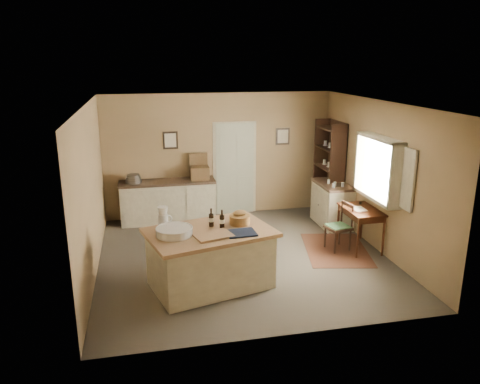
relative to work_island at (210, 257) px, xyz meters
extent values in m
plane|color=#524A3E|center=(0.73, 0.95, -0.48)|extent=(5.00, 5.00, 0.00)
cube|color=#977A54|center=(0.73, 3.45, 0.87)|extent=(5.00, 0.10, 2.70)
cube|color=#977A54|center=(0.73, -1.55, 0.87)|extent=(5.00, 0.10, 2.70)
cube|color=#977A54|center=(-1.77, 0.95, 0.87)|extent=(0.10, 5.00, 2.70)
cube|color=#977A54|center=(3.23, 0.95, 0.87)|extent=(0.10, 5.00, 2.70)
plane|color=silver|center=(0.73, 0.95, 2.22)|extent=(5.00, 5.00, 0.00)
cube|color=#ACB096|center=(1.08, 3.42, 0.57)|extent=(0.97, 0.06, 2.11)
cube|color=black|center=(-0.32, 3.43, 1.24)|extent=(0.32, 0.02, 0.38)
cube|color=beige|center=(-0.32, 3.41, 1.24)|extent=(0.24, 0.01, 0.30)
cube|color=black|center=(2.18, 3.43, 1.24)|extent=(0.32, 0.02, 0.38)
cube|color=beige|center=(2.18, 3.41, 1.24)|extent=(0.24, 0.01, 0.30)
cube|color=beige|center=(3.11, 0.75, 0.54)|extent=(0.25, 1.32, 0.06)
cube|color=beige|center=(3.11, 0.75, 1.60)|extent=(0.25, 1.32, 0.06)
cube|color=white|center=(3.23, 0.75, 1.07)|extent=(0.01, 1.20, 1.00)
cube|color=beige|center=(3.19, -0.07, 1.07)|extent=(0.04, 0.35, 1.00)
cube|color=beige|center=(3.19, 1.57, 1.07)|extent=(0.04, 0.35, 1.00)
cube|color=beige|center=(0.01, 0.00, -0.06)|extent=(1.93, 1.48, 0.85)
cube|color=#916A49|center=(0.01, 0.00, 0.40)|extent=(2.09, 1.63, 0.06)
cylinder|color=white|center=(-0.53, -0.08, 0.48)|extent=(0.54, 0.54, 0.11)
cube|color=#916A49|center=(0.02, -0.25, 0.44)|extent=(0.61, 0.50, 0.03)
cube|color=black|center=(0.44, -0.23, 0.44)|extent=(0.45, 0.36, 0.02)
cylinder|color=olive|center=(0.51, 0.19, 0.50)|extent=(0.32, 0.32, 0.14)
cylinder|color=black|center=(0.06, 0.18, 0.57)|extent=(0.08, 0.08, 0.29)
cylinder|color=black|center=(0.21, 0.07, 0.57)|extent=(0.08, 0.08, 0.29)
cube|color=beige|center=(-0.44, 3.15, -0.06)|extent=(1.98, 0.55, 0.85)
cube|color=#332319|center=(-0.44, 3.15, 0.39)|extent=(2.02, 0.58, 0.05)
cube|color=#4B351D|center=(0.26, 3.15, 0.56)|extent=(0.40, 0.30, 0.28)
cylinder|color=#59544F|center=(-1.13, 3.15, 0.51)|extent=(0.34, 0.34, 0.18)
cube|color=#4C2518|center=(2.48, 0.91, -0.48)|extent=(1.40, 1.79, 0.01)
cube|color=#32160A|center=(2.93, 0.91, 0.27)|extent=(0.57, 0.93, 0.03)
cube|color=#32160A|center=(2.93, 0.91, 0.20)|extent=(0.51, 0.87, 0.10)
cube|color=silver|center=(2.88, 0.91, 0.29)|extent=(0.22, 0.30, 0.01)
cylinder|color=black|center=(3.03, 1.17, 0.31)|extent=(0.05, 0.05, 0.05)
cylinder|color=#32160A|center=(2.69, 0.48, -0.12)|extent=(0.04, 0.04, 0.72)
cylinder|color=#32160A|center=(3.18, 0.48, -0.12)|extent=(0.04, 0.04, 0.72)
cylinder|color=#32160A|center=(2.69, 1.33, -0.12)|extent=(0.04, 0.04, 0.72)
cylinder|color=#32160A|center=(3.18, 1.33, -0.12)|extent=(0.04, 0.04, 0.72)
cube|color=beige|center=(2.93, 2.23, -0.06)|extent=(0.56, 1.03, 0.85)
cube|color=#332319|center=(2.93, 2.23, 0.39)|extent=(0.59, 1.07, 0.05)
cylinder|color=silver|center=(2.90, 2.07, 0.46)|extent=(0.25, 0.25, 0.09)
cube|color=black|center=(3.04, 2.29, 0.58)|extent=(0.36, 0.04, 2.12)
cube|color=black|center=(3.04, 3.21, 0.58)|extent=(0.36, 0.04, 2.12)
cube|color=black|center=(3.21, 2.75, 0.58)|extent=(0.02, 0.95, 2.12)
cube|color=black|center=(3.04, 2.75, -0.43)|extent=(0.36, 0.91, 0.03)
cube|color=black|center=(3.04, 2.75, 0.10)|extent=(0.36, 0.91, 0.03)
cube|color=black|center=(3.04, 2.75, 0.63)|extent=(0.36, 0.91, 0.03)
cube|color=black|center=(3.04, 2.75, 1.06)|extent=(0.36, 0.91, 0.03)
cube|color=black|center=(3.04, 2.75, 1.48)|extent=(0.36, 0.91, 0.03)
cylinder|color=white|center=(3.04, 2.75, 0.69)|extent=(0.12, 0.12, 0.11)
camera|label=1|loc=(-0.92, -6.55, 2.93)|focal=35.00mm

